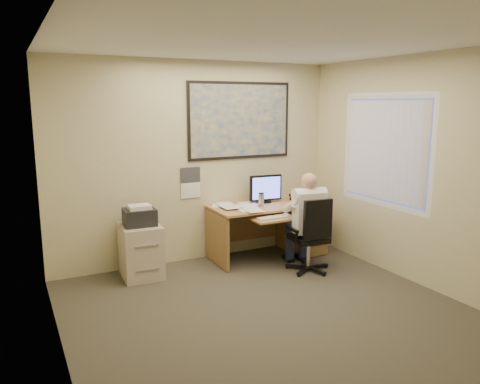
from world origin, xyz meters
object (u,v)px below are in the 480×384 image
person (308,222)px  desk (286,223)px  office_chair (311,250)px  filing_cabinet (141,246)px

person → desk: bearing=88.7°
office_chair → person: person is taller
filing_cabinet → office_chair: (1.99, -0.82, -0.11)m
person → office_chair: bearing=-76.9°
filing_cabinet → office_chair: bearing=-19.5°
filing_cabinet → desk: bearing=2.4°
office_chair → person: (-0.00, 0.08, 0.35)m
desk → person: 0.77m
desk → office_chair: desk is taller
person → filing_cabinet: bearing=169.3°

